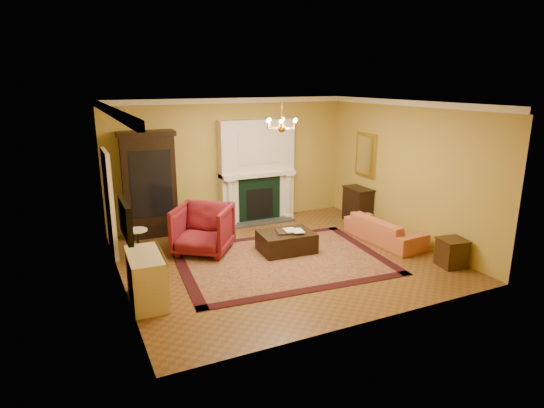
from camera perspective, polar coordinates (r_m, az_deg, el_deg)
floor at (r=9.05m, az=1.16°, el=-6.84°), size 6.00×5.50×0.02m
ceiling at (r=8.40m, az=1.27°, el=12.63°), size 6.00×5.50×0.02m
wall_back at (r=11.10m, az=-5.14°, el=5.35°), size 6.00×0.02×3.00m
wall_front at (r=6.33m, az=12.36°, el=-2.51°), size 6.00×0.02×3.00m
wall_left at (r=7.78m, az=-19.06°, el=0.32°), size 0.02×5.50×3.00m
wall_right at (r=10.27m, az=16.48°, el=3.99°), size 0.02×5.50×3.00m
fireplace at (r=11.20m, az=-1.89°, el=3.91°), size 1.90×0.70×2.50m
crown_molding at (r=9.27m, az=-1.42°, el=12.44°), size 6.00×5.50×0.12m
doorway at (r=9.54m, az=-19.69°, el=0.09°), size 0.08×1.05×2.10m
tv_panel at (r=7.25m, az=-17.91°, el=-1.87°), size 0.09×0.95×0.58m
gilt_mirror at (r=11.29m, az=11.69°, el=6.04°), size 0.06×0.76×1.05m
chandelier at (r=8.43m, az=1.26°, el=9.89°), size 0.63×0.55×0.53m
oriental_rug at (r=8.92m, az=1.21°, el=-7.07°), size 4.15×3.25×0.02m
china_cabinet at (r=10.40m, az=-15.13°, el=2.10°), size 1.15×0.58×2.25m
wingback_armchair at (r=9.26m, az=-8.66°, el=-2.87°), size 1.44×1.42×1.09m
pedestal_table at (r=9.04m, az=-16.45°, el=-4.80°), size 0.38×0.38×0.68m
commode at (r=7.46m, az=-15.49°, el=-8.99°), size 0.55×1.09×0.80m
coral_sofa at (r=10.10m, az=13.94°, el=-2.65°), size 0.67×1.92×0.74m
end_table at (r=9.22m, az=21.61°, el=-5.78°), size 0.51×0.51×0.51m
console_table at (r=11.41m, az=10.70°, el=-0.17°), size 0.44×0.75×0.83m
leather_ottoman at (r=9.30m, az=1.81°, el=-4.74°), size 1.13×0.86×0.40m
ottoman_tray at (r=9.23m, az=2.08°, el=-3.45°), size 0.56×0.48×0.03m
book_a at (r=9.12m, az=1.65°, el=-2.57°), size 0.23×0.06×0.31m
book_b at (r=9.11m, az=2.56°, el=-2.61°), size 0.22×0.07×0.31m
topiary_left at (r=10.90m, az=-4.61°, el=4.97°), size 0.15×0.15×0.42m
topiary_right at (r=11.37m, az=1.06°, el=5.39°), size 0.15×0.15×0.40m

